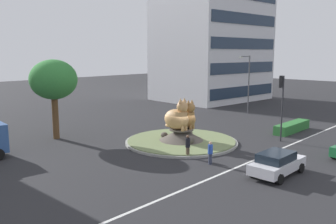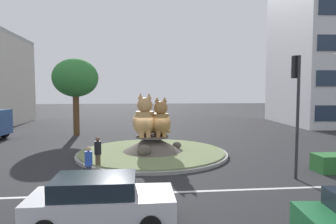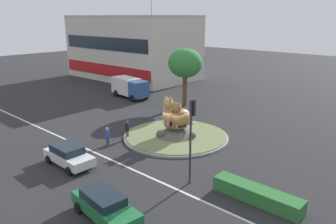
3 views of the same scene
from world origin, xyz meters
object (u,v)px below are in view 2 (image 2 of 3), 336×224
Objects in this scene: broadleaf_tree_behind_island at (75,78)px; pedestrian_black_shirt at (98,152)px; cat_statue_tabby at (160,122)px; cat_statue_calico at (145,120)px; pedestrian_blue_shirt at (89,163)px; traffic_light_mast at (297,94)px; sedan_on_far_lane at (100,200)px.

pedestrian_black_shirt is at bearing -73.95° from broadleaf_tree_behind_island.
cat_statue_tabby is at bearing 89.52° from pedestrian_black_shirt.
cat_statue_tabby is (1.01, -0.05, -0.09)m from cat_statue_calico.
pedestrian_blue_shirt is (-3.70, -5.47, -1.32)m from cat_statue_tabby.
broadleaf_tree_behind_island is at bearing 35.13° from pedestrian_blue_shirt.
pedestrian_black_shirt is at bearing -38.97° from cat_statue_calico.
pedestrian_blue_shirt is at bearing -27.35° from cat_statue_calico.
cat_statue_tabby is at bearing 35.54° from traffic_light_mast.
cat_statue_calico is 1.02m from cat_statue_tabby.
sedan_on_far_lane is (0.95, -6.67, -0.11)m from pedestrian_black_shirt.
broadleaf_tree_behind_island is (-13.19, 15.30, 1.34)m from traffic_light_mast.
cat_statue_calico is 0.49× the size of traffic_light_mast.
cat_statue_calico is 0.64× the size of sedan_on_far_lane.
traffic_light_mast is 10.37m from pedestrian_black_shirt.
broadleaf_tree_behind_island is (-6.21, 9.36, 3.07)m from cat_statue_calico.
pedestrian_black_shirt is (-2.56, -3.33, -1.36)m from cat_statue_calico.
cat_statue_tabby is 6.73m from pedestrian_blue_shirt.
cat_statue_tabby reaches higher than pedestrian_blue_shirt.
traffic_light_mast is (6.98, -5.93, 1.73)m from cat_statue_calico.
pedestrian_black_shirt reaches higher than sedan_on_far_lane.
traffic_light_mast reaches higher than pedestrian_black_shirt.
cat_statue_calico is 6.29m from pedestrian_blue_shirt.
broadleaf_tree_behind_island is at bearing 103.83° from sedan_on_far_lane.
broadleaf_tree_behind_island is 4.14× the size of pedestrian_black_shirt.
pedestrian_black_shirt is at bearing 98.57° from sedan_on_far_lane.
cat_statue_calico is 1.63× the size of pedestrian_black_shirt.
traffic_light_mast is at bearing -49.22° from broadleaf_tree_behind_island.
broadleaf_tree_behind_island is 1.62× the size of sedan_on_far_lane.
pedestrian_black_shirt is at bearing 64.87° from traffic_light_mast.
broadleaf_tree_behind_island reaches higher than cat_statue_calico.
traffic_light_mast is 20.24m from broadleaf_tree_behind_island.
pedestrian_blue_shirt is (-2.69, -5.51, -1.41)m from cat_statue_calico.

